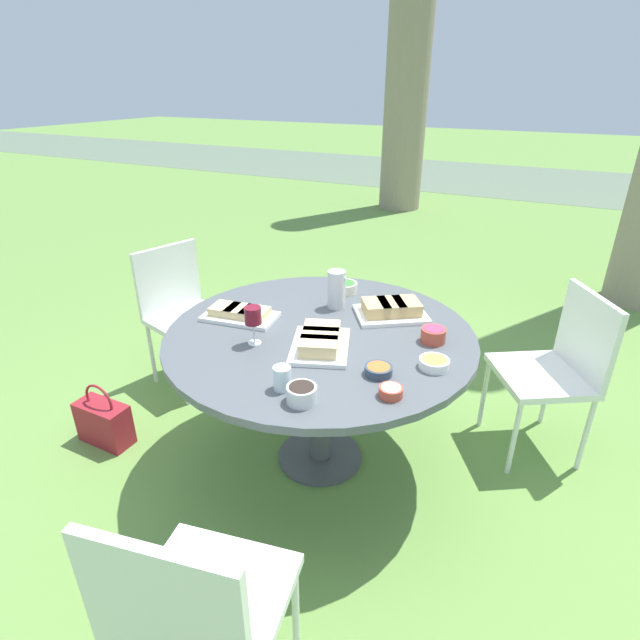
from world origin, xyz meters
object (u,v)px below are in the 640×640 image
Objects in this scene: wine_glass at (253,317)px; chair_near_right at (194,609)px; chair_far_back at (558,362)px; handbag at (104,422)px; water_pitcher at (337,289)px; chair_near_left at (181,305)px; dining_table at (320,347)px.

chair_near_right is at bearing -65.65° from wine_glass.
chair_far_back is 1.56m from wine_glass.
chair_near_right is 1.62m from handbag.
chair_near_right is 1.00× the size of chair_far_back.
handbag is (-2.14, -1.06, -0.40)m from chair_far_back.
water_pitcher is 0.55m from wine_glass.
chair_near_right is at bearing -30.85° from handbag.
handbag is at bearing -153.74° from chair_far_back.
water_pitcher is at bearing -1.67° from chair_near_left.
chair_near_right is (0.24, -1.22, -0.14)m from dining_table.
chair_far_back is 1.18m from water_pitcher.
wine_glass reaches higher than handbag.
chair_near_right is 5.01× the size of wine_glass.
chair_far_back is at bearing 8.35° from chair_near_left.
wine_glass is at bearing 114.35° from chair_near_right.
chair_near_left is (-1.15, 0.32, -0.14)m from dining_table.
dining_table is 1.20m from chair_near_left.
water_pitcher is 0.53× the size of handbag.
water_pitcher reaches higher than chair_far_back.
chair_near_right reaches higher than handbag.
chair_near_right is at bearing -112.93° from chair_far_back.
wine_glass is (0.94, -0.56, 0.36)m from chair_near_left.
wine_glass is at bearing -144.67° from chair_far_back.
chair_near_right is 2.02m from chair_far_back.
chair_near_left is at bearing -171.65° from chair_far_back.
wine_glass is (-0.21, -0.24, 0.22)m from dining_table.
wine_glass reaches higher than dining_table.
chair_far_back is 4.53× the size of water_pitcher.
chair_near_left reaches higher than handbag.
water_pitcher reaches higher than handbag.
chair_far_back is 2.42× the size of handbag.
chair_far_back is (0.79, 1.86, 0.00)m from chair_near_right.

